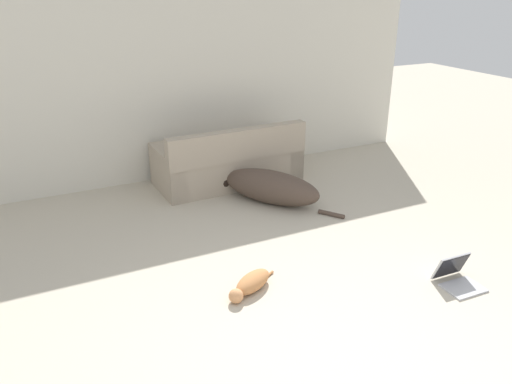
% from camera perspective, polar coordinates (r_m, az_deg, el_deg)
% --- Properties ---
extents(wall_back, '(6.93, 0.06, 2.47)m').
position_cam_1_polar(wall_back, '(6.31, -10.03, 12.40)').
color(wall_back, beige).
rests_on(wall_back, ground_plane).
extents(couch, '(1.79, 0.87, 0.76)m').
position_cam_1_polar(couch, '(6.25, -3.14, 3.29)').
color(couch, tan).
rests_on(couch, ground_plane).
extents(dog, '(1.11, 1.51, 0.38)m').
position_cam_1_polar(dog, '(5.73, 1.02, 0.68)').
color(dog, '#4C3D33').
rests_on(dog, ground_plane).
extents(cat, '(0.55, 0.37, 0.14)m').
position_cam_1_polar(cat, '(4.17, -0.62, -10.43)').
color(cat, '#BC7A47').
rests_on(cat, ground_plane).
extents(laptop_open, '(0.33, 0.35, 0.25)m').
position_cam_1_polar(laptop_open, '(4.58, 21.89, -8.78)').
color(laptop_open, '#B7B7BC').
rests_on(laptop_open, ground_plane).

